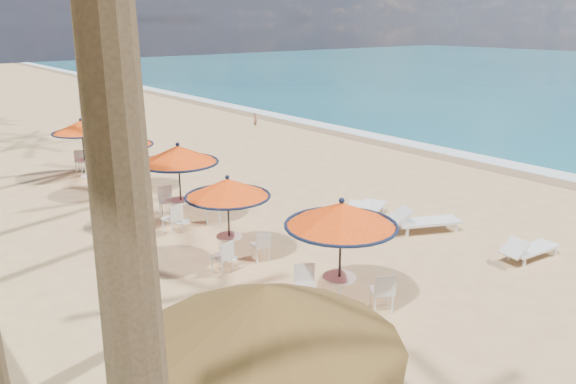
# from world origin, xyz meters

# --- Properties ---
(ground) EXTENTS (160.00, 160.00, 0.00)m
(ground) POSITION_xyz_m (0.00, 0.00, 0.00)
(ground) COLOR tan
(ground) RESTS_ON ground
(foam_strip) EXTENTS (1.20, 140.00, 0.04)m
(foam_strip) POSITION_xyz_m (9.30, 10.00, 0.00)
(foam_strip) COLOR white
(foam_strip) RESTS_ON ground
(wetsand_band) EXTENTS (1.40, 140.00, 0.02)m
(wetsand_band) POSITION_xyz_m (8.40, 10.00, 0.00)
(wetsand_band) COLOR olive
(wetsand_band) RESTS_ON ground
(station_0) EXTENTS (2.36, 2.36, 2.46)m
(station_0) POSITION_xyz_m (-4.88, 0.13, 1.88)
(station_0) COLOR black
(station_0) RESTS_ON ground
(station_1) EXTENTS (2.16, 2.16, 2.25)m
(station_1) POSITION_xyz_m (-5.34, 3.65, 1.72)
(station_1) COLOR black
(station_1) RESTS_ON ground
(station_2) EXTENTS (2.38, 2.38, 2.49)m
(station_2) POSITION_xyz_m (-4.98, 6.92, 1.82)
(station_2) COLOR black
(station_2) RESTS_ON ground
(station_3) EXTENTS (2.19, 2.19, 2.29)m
(station_3) POSITION_xyz_m (-5.08, 10.95, 1.67)
(station_3) COLOR black
(station_3) RESTS_ON ground
(station_4) EXTENTS (2.21, 2.30, 2.31)m
(station_4) POSITION_xyz_m (-5.35, 14.10, 1.69)
(station_4) COLOR black
(station_4) RESTS_ON ground
(lounger_near) EXTENTS (1.85, 0.76, 0.65)m
(lounger_near) POSITION_xyz_m (0.63, -1.08, 0.30)
(lounger_near) COLOR silver
(lounger_near) RESTS_ON ground
(lounger_mid) EXTENTS (2.24, 1.55, 0.78)m
(lounger_mid) POSITION_xyz_m (0.05, 1.89, 0.36)
(lounger_mid) COLOR silver
(lounger_mid) RESTS_ON ground
(lounger_far) EXTENTS (2.28, 1.61, 0.79)m
(lounger_far) POSITION_xyz_m (-0.55, 3.53, 0.37)
(lounger_far) COLOR silver
(lounger_far) RESTS_ON ground
(palapa) EXTENTS (3.62, 3.62, 2.76)m
(palapa) POSITION_xyz_m (-8.77, -2.52, 2.32)
(palapa) COLOR brown
(palapa) RESTS_ON ground
(person) EXTENTS (0.23, 0.32, 0.83)m
(person) POSITION_xyz_m (6.11, 18.66, 0.42)
(person) COLOR brown
(person) RESTS_ON ground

